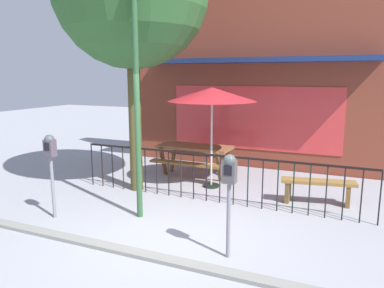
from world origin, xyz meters
The scene contains 10 objects.
ground centered at (0.00, 0.00, 0.00)m, with size 40.00×40.00×0.00m, color #9899A1.
pub_storefront centered at (0.00, 5.04, 2.43)m, with size 7.02×1.30×4.87m.
patio_fence_front centered at (0.00, 1.74, 0.66)m, with size 5.92×0.04×0.97m.
picnic_table_left centered at (-1.08, 3.36, 0.61)m, with size 1.81×1.38×0.79m.
patio_umbrella centered at (-0.39, 2.67, 2.06)m, with size 1.94×1.94×2.23m.
patio_bench centered at (1.92, 2.44, 0.35)m, with size 1.43×0.57×0.48m.
parking_meter_near centered at (0.98, -0.31, 1.13)m, with size 0.18×0.17×1.46m.
parking_meter_far centered at (-2.29, -0.15, 1.15)m, with size 0.18×0.17×1.49m.
street_lamp centered at (-0.93, 0.49, 2.61)m, with size 0.28×0.28×4.00m.
curb_edge centered at (0.00, -0.77, 0.00)m, with size 9.83×0.20×0.11m, color gray.
Camera 1 is at (2.41, -4.84, 2.48)m, focal length 34.39 mm.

